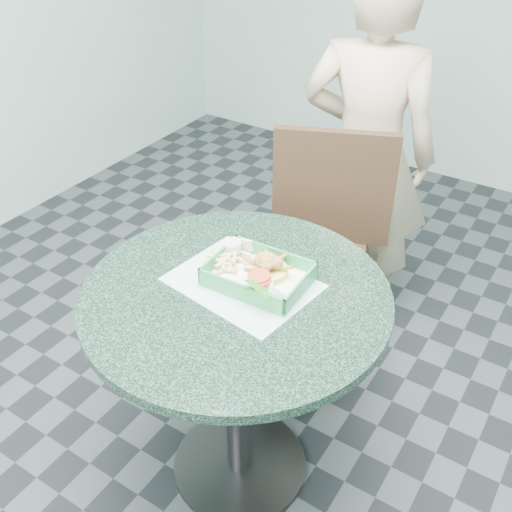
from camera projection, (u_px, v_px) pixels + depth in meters
The scene contains 10 objects.
floor at pixel (240, 465), 2.08m from camera, with size 4.00×5.00×0.02m, color #303335.
cafe_table at pixel (237, 343), 1.74m from camera, with size 0.85×0.85×0.75m.
dining_chair at pixel (316, 239), 2.27m from camera, with size 0.46×0.46×0.93m.
diner_person at pixel (366, 156), 2.38m from camera, with size 0.54×0.36×1.49m, color tan.
placemat at pixel (243, 288), 1.67m from camera, with size 0.38×0.29×0.00m, color #A0C9C5.
food_basket at pixel (258, 283), 1.67m from camera, with size 0.27×0.20×0.05m.
crab_sandwich at pixel (268, 270), 1.66m from camera, with size 0.11×0.11×0.07m.
fries_pile at pixel (229, 263), 1.72m from camera, with size 0.10×0.11×0.04m, color #E6D47F, non-canonical shape.
sauce_ramekin at pixel (234, 251), 1.74m from camera, with size 0.05×0.05×0.03m.
garnish_cup at pixel (260, 290), 1.61m from camera, with size 0.11×0.10×0.04m.
Camera 1 is at (0.74, -1.04, 1.79)m, focal length 42.00 mm.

